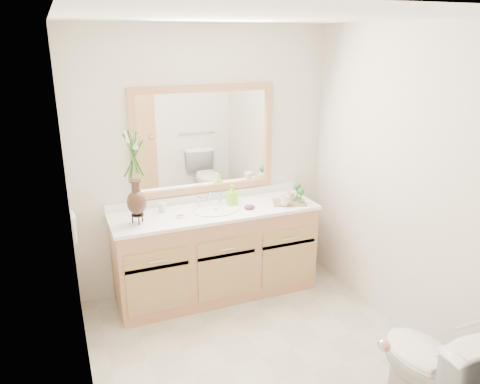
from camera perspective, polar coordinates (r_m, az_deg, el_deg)
name	(u,v)px	position (r m, az deg, el deg)	size (l,w,h in m)	color
floor	(261,357)	(3.73, 2.63, -19.45)	(2.60, 2.60, 0.00)	beige
ceiling	(267,16)	(2.95, 3.36, 20.61)	(2.40, 2.60, 0.02)	white
wall_back	(204,162)	(4.30, -4.38, 3.71)	(2.40, 0.02, 2.40)	beige
wall_front	(393,305)	(2.15, 18.11, -12.98)	(2.40, 0.02, 2.40)	beige
wall_left	(76,234)	(2.88, -19.38, -4.88)	(0.02, 2.60, 2.40)	beige
wall_right	(407,187)	(3.78, 19.69, 0.61)	(0.02, 2.60, 2.40)	beige
vanity	(216,254)	(4.32, -2.95, -7.51)	(1.80, 0.55, 0.80)	tan
counter	(215,211)	(4.15, -3.04, -2.36)	(1.84, 0.57, 0.03)	white
sink	(216,216)	(4.15, -2.95, -2.94)	(0.38, 0.34, 0.23)	white
mirror	(204,140)	(4.23, -4.36, 6.33)	(1.32, 0.04, 0.97)	white
switch_plate	(74,223)	(3.67, -19.55, -3.56)	(0.02, 0.12, 0.12)	white
door	(327,360)	(2.11, 10.61, -19.45)	(0.80, 0.03, 2.00)	tan
toilet	(430,369)	(3.24, 22.19, -19.39)	(0.42, 0.75, 0.74)	white
flower_vase	(134,162)	(3.78, -12.83, 3.54)	(0.18, 0.18, 0.76)	black
tumbler	(162,207)	(4.14, -9.44, -1.86)	(0.06, 0.06, 0.08)	beige
soap_dish	(180,216)	(4.01, -7.29, -2.88)	(0.09, 0.09, 0.03)	beige
soap_bottle	(232,196)	(4.25, -0.98, -0.44)	(0.08, 0.08, 0.17)	#92ED37
purple_dish	(250,207)	(4.16, 1.18, -1.82)	(0.10, 0.08, 0.04)	#5A2267
tray	(289,202)	(4.32, 6.02, -1.27)	(0.30, 0.20, 0.01)	brown
mug_left	(285,200)	(4.22, 5.46, -0.99)	(0.09, 0.08, 0.09)	beige
mug_right	(291,196)	(4.34, 6.20, -0.46)	(0.09, 0.08, 0.09)	beige
goblet_front	(301,193)	(4.28, 7.47, -0.07)	(0.06, 0.06, 0.14)	#246E2A
goblet_back	(297,188)	(4.40, 7.01, 0.50)	(0.06, 0.06, 0.14)	#246E2A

